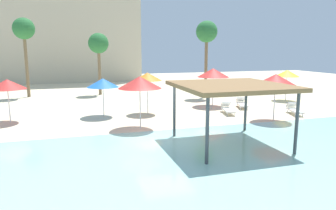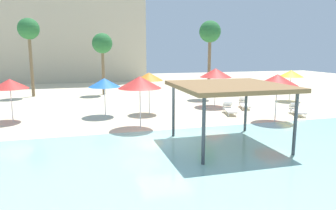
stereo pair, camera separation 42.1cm
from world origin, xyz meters
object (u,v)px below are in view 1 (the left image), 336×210
(lounge_chair_3, at_px, (242,103))
(palm_tree_1, at_px, (24,31))
(shade_pavilion, at_px, (231,87))
(lounge_chair_0, at_px, (294,109))
(beach_umbrella_orange_0, at_px, (147,77))
(beach_umbrella_blue_2, at_px, (103,83))
(beach_umbrella_yellow_1, at_px, (287,73))
(beach_umbrella_red_5, at_px, (276,80))
(beach_umbrella_red_4, at_px, (140,82))
(palm_tree_2, at_px, (207,34))
(lounge_chair_5, at_px, (228,108))
(palm_tree_0, at_px, (98,45))
(beach_umbrella_red_3, at_px, (7,84))
(beach_umbrella_red_6, at_px, (213,73))

(lounge_chair_3, distance_m, palm_tree_1, 19.86)
(shade_pavilion, distance_m, lounge_chair_0, 9.31)
(beach_umbrella_orange_0, bearing_deg, beach_umbrella_blue_2, -179.40)
(beach_umbrella_yellow_1, bearing_deg, lounge_chair_3, -159.90)
(beach_umbrella_orange_0, xyz_separation_m, beach_umbrella_red_5, (6.84, -4.42, 0.02))
(beach_umbrella_red_4, distance_m, palm_tree_2, 12.74)
(lounge_chair_5, height_order, palm_tree_0, palm_tree_0)
(beach_umbrella_red_4, height_order, palm_tree_1, palm_tree_1)
(shade_pavilion, relative_size, lounge_chair_3, 2.36)
(beach_umbrella_yellow_1, bearing_deg, beach_umbrella_red_4, -157.28)
(beach_umbrella_yellow_1, bearing_deg, lounge_chair_0, -121.93)
(beach_umbrella_orange_0, xyz_separation_m, beach_umbrella_blue_2, (-2.96, -0.03, -0.32))
(beach_umbrella_red_3, bearing_deg, beach_umbrella_red_4, -27.30)
(beach_umbrella_red_3, xyz_separation_m, palm_tree_1, (-0.24, 10.54, 3.62))
(palm_tree_1, bearing_deg, beach_umbrella_red_5, -43.59)
(beach_umbrella_red_3, relative_size, beach_umbrella_red_4, 0.90)
(beach_umbrella_red_6, distance_m, lounge_chair_5, 3.65)
(shade_pavilion, xyz_separation_m, beach_umbrella_red_5, (4.91, 3.58, -0.12))
(beach_umbrella_red_5, height_order, palm_tree_2, palm_tree_2)
(beach_umbrella_red_6, distance_m, lounge_chair_3, 3.15)
(beach_umbrella_yellow_1, bearing_deg, palm_tree_2, 148.67)
(beach_umbrella_red_4, distance_m, palm_tree_0, 14.04)
(beach_umbrella_red_4, xyz_separation_m, palm_tree_2, (8.01, 9.41, 3.10))
(shade_pavilion, height_order, lounge_chair_5, shade_pavilion)
(beach_umbrella_red_6, height_order, lounge_chair_0, beach_umbrella_red_6)
(beach_umbrella_red_3, bearing_deg, palm_tree_2, 20.55)
(beach_umbrella_blue_2, bearing_deg, beach_umbrella_orange_0, 0.60)
(lounge_chair_3, relative_size, palm_tree_0, 0.34)
(beach_umbrella_red_5, bearing_deg, palm_tree_2, 90.85)
(beach_umbrella_red_5, xyz_separation_m, lounge_chair_0, (2.61, 1.39, -2.21))
(palm_tree_2, bearing_deg, palm_tree_0, 153.97)
(beach_umbrella_red_6, bearing_deg, beach_umbrella_red_3, -173.98)
(beach_umbrella_yellow_1, height_order, palm_tree_2, palm_tree_2)
(beach_umbrella_orange_0, relative_size, lounge_chair_5, 1.40)
(beach_umbrella_red_3, xyz_separation_m, lounge_chair_0, (17.96, -2.92, -1.96))
(beach_umbrella_red_5, bearing_deg, beach_umbrella_red_4, 175.85)
(beach_umbrella_yellow_1, distance_m, beach_umbrella_red_3, 21.20)
(beach_umbrella_yellow_1, distance_m, beach_umbrella_red_4, 15.08)
(lounge_chair_0, xyz_separation_m, palm_tree_2, (-2.76, 8.62, 5.33))
(beach_umbrella_yellow_1, relative_size, lounge_chair_3, 1.30)
(beach_umbrella_blue_2, height_order, palm_tree_2, palm_tree_2)
(beach_umbrella_yellow_1, bearing_deg, beach_umbrella_orange_0, -171.01)
(beach_umbrella_yellow_1, xyz_separation_m, beach_umbrella_red_3, (-21.10, -2.11, -0.01))
(beach_umbrella_red_4, relative_size, lounge_chair_0, 1.45)
(shade_pavilion, xyz_separation_m, beach_umbrella_red_6, (3.50, 9.35, -0.10))
(beach_umbrella_yellow_1, distance_m, palm_tree_2, 7.67)
(beach_umbrella_yellow_1, relative_size, beach_umbrella_red_6, 0.89)
(beach_umbrella_yellow_1, height_order, lounge_chair_5, beach_umbrella_yellow_1)
(beach_umbrella_red_3, height_order, lounge_chair_0, beach_umbrella_red_3)
(beach_umbrella_red_6, bearing_deg, beach_umbrella_red_5, -76.34)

